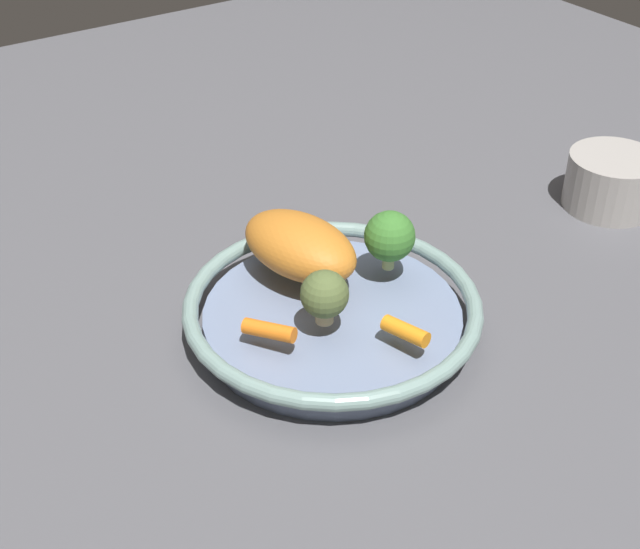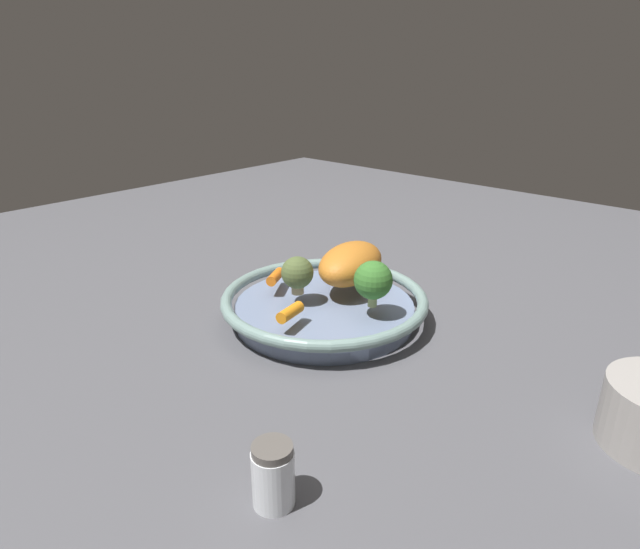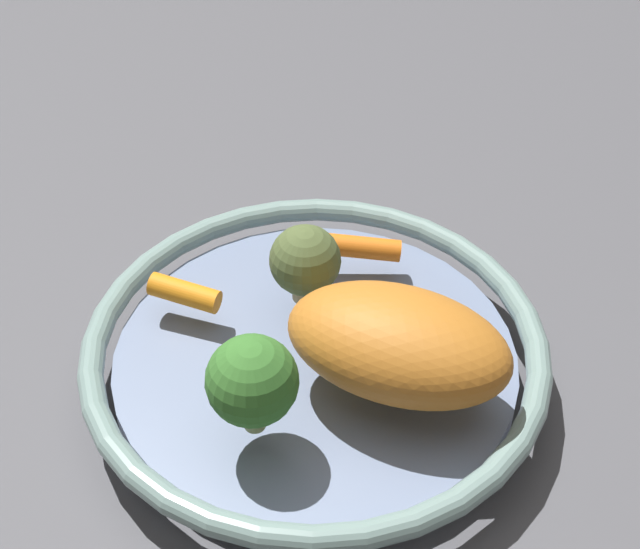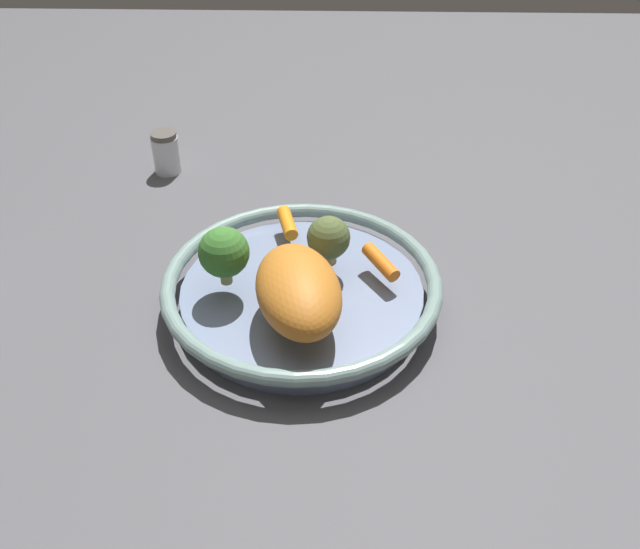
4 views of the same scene
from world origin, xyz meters
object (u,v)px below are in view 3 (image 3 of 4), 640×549
(serving_bowl, at_px, (315,359))
(baby_carrot_back, at_px, (363,247))
(broccoli_floret_mid, at_px, (252,382))
(broccoli_floret_small, at_px, (305,261))
(roast_chicken_piece, at_px, (395,348))
(baby_carrot_right, at_px, (185,293))

(serving_bowl, bearing_deg, baby_carrot_back, 11.77)
(broccoli_floret_mid, relative_size, broccoli_floret_small, 1.17)
(serving_bowl, height_order, broccoli_floret_small, broccoli_floret_small)
(roast_chicken_piece, height_order, baby_carrot_back, roast_chicken_piece)
(serving_bowl, xyz_separation_m, broccoli_floret_mid, (-0.09, -0.01, 0.06))
(serving_bowl, relative_size, roast_chicken_piece, 2.19)
(broccoli_floret_mid, xyz_separation_m, broccoli_floret_small, (0.12, 0.04, -0.01))
(baby_carrot_back, height_order, broccoli_floret_mid, broccoli_floret_mid)
(serving_bowl, distance_m, baby_carrot_back, 0.10)
(baby_carrot_back, xyz_separation_m, broccoli_floret_mid, (-0.18, -0.03, 0.03))
(roast_chicken_piece, bearing_deg, broccoli_floret_mid, 147.00)
(baby_carrot_back, bearing_deg, broccoli_floret_small, 170.71)
(roast_chicken_piece, relative_size, broccoli_floret_mid, 2.11)
(serving_bowl, relative_size, baby_carrot_back, 5.79)
(baby_carrot_right, distance_m, broccoli_floret_small, 0.09)
(serving_bowl, bearing_deg, broccoli_floret_mid, -171.90)
(roast_chicken_piece, xyz_separation_m, broccoli_floret_mid, (-0.08, 0.05, 0.01))
(serving_bowl, relative_size, baby_carrot_right, 6.34)
(roast_chicken_piece, distance_m, baby_carrot_right, 0.17)
(baby_carrot_back, height_order, broccoli_floret_small, broccoli_floret_small)
(broccoli_floret_mid, bearing_deg, baby_carrot_back, 10.01)
(broccoli_floret_small, bearing_deg, broccoli_floret_mid, -160.37)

